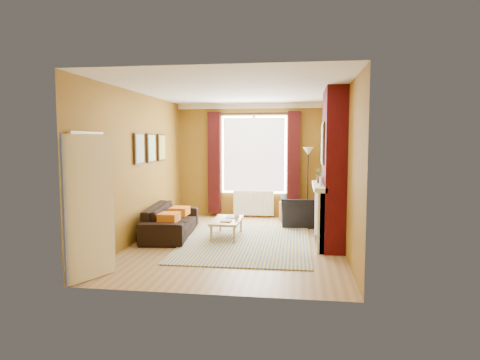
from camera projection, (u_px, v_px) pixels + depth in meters
The scene contains 12 objects.
ground at pixel (238, 242), 8.01m from camera, with size 5.50×5.50×0.00m, color olive.
room_walls at pixel (274, 168), 8.06m from camera, with size 3.82×5.54×2.83m.
striped_rug at pixel (246, 242), 7.98m from camera, with size 2.39×3.28×0.02m.
sofa at pixel (171, 220), 8.57m from camera, with size 2.09×0.82×0.61m, color black.
armchair at pixel (304, 211), 9.50m from camera, with size 1.02×0.89×0.66m, color black.
coffee_table at pixel (227, 221), 8.38m from camera, with size 0.55×1.09×0.36m.
wicker_stool at pixel (287, 211), 10.16m from camera, with size 0.46×0.46×0.45m.
floor_lamp at pixel (308, 163), 10.06m from camera, with size 0.33×0.33×1.74m.
book_a at pixel (221, 221), 8.18m from camera, with size 0.20×0.27×0.03m, color #999999.
book_b at pixel (227, 217), 8.61m from camera, with size 0.23×0.32×0.02m, color #999999.
mug at pixel (237, 217), 8.33m from camera, with size 0.10×0.10×0.10m, color #999999.
tv_remote at pixel (227, 219), 8.37m from camera, with size 0.08×0.15×0.02m.
Camera 1 is at (1.14, -7.78, 1.91)m, focal length 32.00 mm.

